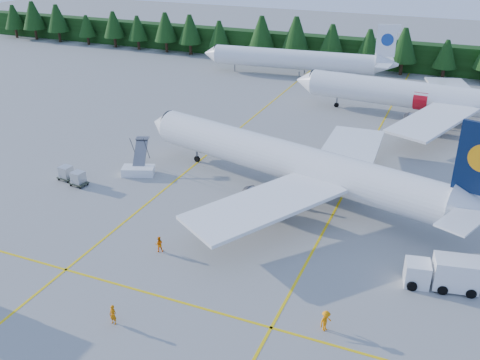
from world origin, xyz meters
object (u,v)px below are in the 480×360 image
at_px(airliner_red, 418,96).
at_px(airstairs, 139,168).
at_px(airliner_navy, 283,160).
at_px(service_truck, 442,273).

xyz_separation_m(airliner_red, airstairs, (-29.72, -35.55, -3.01)).
bearing_deg(airliner_red, airliner_navy, -105.04).
bearing_deg(airstairs, airliner_red, 29.16).
relative_size(airliner_navy, airstairs, 7.14).
bearing_deg(airstairs, airliner_navy, -12.23).
height_order(airliner_navy, service_truck, airliner_navy).
distance_m(airliner_red, airstairs, 46.44).
height_order(airliner_red, airstairs, airliner_red).
xyz_separation_m(airliner_red, service_truck, (7.27, -45.32, -2.34)).
height_order(airliner_navy, airliner_red, airliner_navy).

